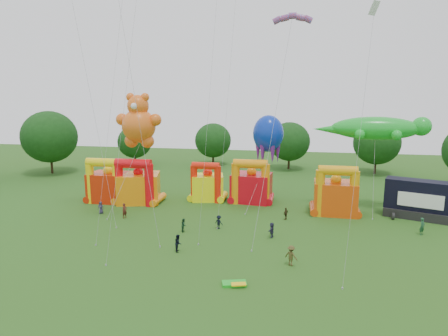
% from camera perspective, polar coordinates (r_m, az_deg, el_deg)
% --- Properties ---
extents(ground, '(160.00, 160.00, 0.00)m').
position_cam_1_polar(ground, '(31.67, -8.16, -19.08)').
color(ground, '#2E5518').
rests_on(ground, ground).
extents(tree_ring, '(122.91, 125.00, 12.07)m').
position_cam_1_polar(tree_ring, '(29.97, -10.28, -7.77)').
color(tree_ring, '#352314').
rests_on(tree_ring, ground).
extents(bouncy_castle_0, '(5.24, 4.24, 6.55)m').
position_cam_1_polar(bouncy_castle_0, '(59.92, -16.28, -2.29)').
color(bouncy_castle_0, red).
rests_on(bouncy_castle_0, ground).
extents(bouncy_castle_1, '(6.65, 5.83, 6.60)m').
position_cam_1_polar(bouncy_castle_1, '(58.17, -12.20, -2.49)').
color(bouncy_castle_1, orange).
rests_on(bouncy_castle_1, ground).
extents(bouncy_castle_2, '(5.07, 4.38, 5.84)m').
position_cam_1_polar(bouncy_castle_2, '(58.24, -2.39, -2.48)').
color(bouncy_castle_2, '#FAF70D').
rests_on(bouncy_castle_2, ground).
extents(bouncy_castle_3, '(5.86, 4.92, 6.43)m').
position_cam_1_polar(bouncy_castle_3, '(57.42, 3.91, -2.49)').
color(bouncy_castle_3, red).
rests_on(bouncy_castle_3, ground).
extents(bouncy_castle_4, '(5.50, 4.46, 6.63)m').
position_cam_1_polar(bouncy_castle_4, '(53.69, 15.63, -3.76)').
color(bouncy_castle_4, '#DB450B').
rests_on(bouncy_castle_4, ground).
extents(stage_trailer, '(7.98, 5.20, 4.89)m').
position_cam_1_polar(stage_trailer, '(55.80, 25.84, -4.08)').
color(stage_trailer, black).
rests_on(stage_trailer, ground).
extents(teddy_bear_kite, '(6.50, 10.20, 15.61)m').
position_cam_1_polar(teddy_bear_kite, '(55.18, -12.95, 2.87)').
color(teddy_bear_kite, orange).
rests_on(teddy_bear_kite, ground).
extents(gecko_kite, '(14.95, 7.70, 12.61)m').
position_cam_1_polar(gecko_kite, '(56.03, 20.81, 4.04)').
color(gecko_kite, green).
rests_on(gecko_kite, ground).
extents(octopus_kite, '(4.52, 10.91, 12.46)m').
position_cam_1_polar(octopus_kite, '(56.56, 5.52, 1.05)').
color(octopus_kite, '#0B2BAB').
rests_on(octopus_kite, ground).
extents(parafoil_kites, '(29.88, 10.66, 29.58)m').
position_cam_1_polar(parafoil_kites, '(43.83, -8.01, 7.83)').
color(parafoil_kites, red).
rests_on(parafoil_kites, ground).
extents(diamond_kites, '(26.79, 18.88, 39.79)m').
position_cam_1_polar(diamond_kites, '(41.01, -3.26, 11.13)').
color(diamond_kites, '#C00930').
rests_on(diamond_kites, ground).
extents(folded_kite_bundle, '(2.19, 1.48, 0.31)m').
position_cam_1_polar(folded_kite_bundle, '(34.30, 1.56, -16.19)').
color(folded_kite_bundle, green).
rests_on(folded_kite_bundle, ground).
extents(spectator_0, '(0.84, 0.60, 1.61)m').
position_cam_1_polar(spectator_0, '(54.70, -17.20, -5.42)').
color(spectator_0, '#2C2741').
rests_on(spectator_0, ground).
extents(spectator_1, '(0.74, 0.83, 1.91)m').
position_cam_1_polar(spectator_1, '(51.95, -14.02, -5.95)').
color(spectator_1, '#4D1E16').
rests_on(spectator_1, ground).
extents(spectator_2, '(0.63, 0.79, 1.55)m').
position_cam_1_polar(spectator_2, '(46.04, -5.75, -8.12)').
color(spectator_2, '#15361E').
rests_on(spectator_2, ground).
extents(spectator_3, '(1.20, 1.01, 1.61)m').
position_cam_1_polar(spectator_3, '(46.73, -0.74, -7.73)').
color(spectator_3, black).
rests_on(spectator_3, ground).
extents(spectator_4, '(0.82, 0.95, 1.53)m').
position_cam_1_polar(spectator_4, '(50.53, 8.83, -6.45)').
color(spectator_4, '#3F3019').
rests_on(spectator_4, ground).
extents(spectator_5, '(0.70, 1.63, 1.70)m').
position_cam_1_polar(spectator_5, '(44.38, 6.84, -8.78)').
color(spectator_5, '#26253F').
rests_on(spectator_5, ground).
extents(spectator_6, '(0.84, 0.63, 1.55)m').
position_cam_1_polar(spectator_6, '(53.47, 16.31, -5.78)').
color(spectator_6, '#5A191F').
rests_on(spectator_6, ground).
extents(spectator_7, '(0.83, 0.84, 1.96)m').
position_cam_1_polar(spectator_7, '(49.93, 26.47, -7.47)').
color(spectator_7, '#1D482C').
rests_on(spectator_7, ground).
extents(spectator_8, '(0.78, 0.94, 1.75)m').
position_cam_1_polar(spectator_8, '(40.72, -6.56, -10.59)').
color(spectator_8, black).
rests_on(spectator_8, ground).
extents(spectator_9, '(1.43, 1.23, 1.92)m').
position_cam_1_polar(spectator_9, '(37.88, 9.57, -12.24)').
color(spectator_9, '#463E1C').
rests_on(spectator_9, ground).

